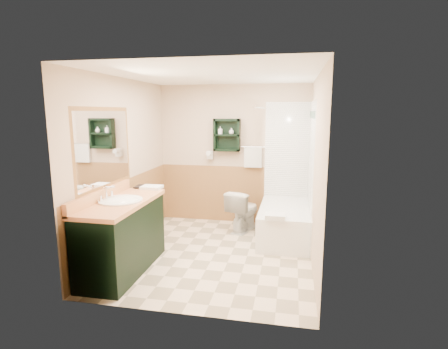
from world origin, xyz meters
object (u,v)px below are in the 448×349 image
Objects in this scene: toilet at (243,211)px; vanity_book at (135,179)px; hair_dryer at (210,155)px; vanity at (123,236)px; bathtub at (284,222)px; wall_shelf at (227,135)px; soap_bottle_a at (220,132)px; soap_bottle_b at (231,132)px.

toilet is 1.85m from vanity_book.
hair_dryer reaches higher than toilet.
vanity is 0.96m from vanity_book.
hair_dryer reaches higher than bathtub.
bathtub is at bearing 14.91° from vanity_book.
wall_shelf is 0.46m from hair_dryer.
wall_shelf is at bearing 150.85° from bathtub.
toilet is at bearing 162.65° from bathtub.
wall_shelf reaches higher than vanity_book.
vanity_book reaches higher than toilet.
wall_shelf is 1.81m from vanity_book.
toilet is (0.65, -0.39, -0.86)m from hair_dryer.
bathtub is (1.92, 1.55, -0.19)m from vanity.
vanity_book is (-0.17, 0.76, 0.56)m from vanity.
soap_bottle_a is at bearing -177.40° from wall_shelf.
wall_shelf is 0.10m from soap_bottle_b.
vanity is (-0.59, -2.15, -0.76)m from hair_dryer.
vanity_book is (-0.76, -1.39, -0.20)m from hair_dryer.
hair_dryer is 0.16× the size of bathtub.
soap_bottle_a is 0.19m from soap_bottle_b.
vanity is 6.18× the size of vanity_book.
wall_shelf is at bearing 2.60° from soap_bottle_a.
vanity is 2.54m from soap_bottle_a.
hair_dryer is 0.56m from soap_bottle_b.
bathtub is at bearing 38.99° from vanity.
vanity is 2.48m from bathtub.
vanity is 2.61m from soap_bottle_b.
soap_bottle_b reaches higher than toilet.
wall_shelf is 2.56m from vanity.
bathtub is at bearing -30.97° from soap_bottle_b.
vanity is 10.65× the size of soap_bottle_a.
bathtub is at bearing -29.15° from wall_shelf.
soap_bottle_b reaches higher than vanity_book.
vanity is at bearing -105.46° from hair_dryer.
vanity is at bearing -114.71° from soap_bottle_b.
soap_bottle_a is at bearing -8.98° from hair_dryer.
soap_bottle_a is (-1.14, 0.57, 1.34)m from bathtub.
soap_bottle_a reaches higher than toilet.
soap_bottle_b is at bearing 65.29° from vanity.
vanity reaches higher than bathtub.
soap_bottle_b is (1.14, 1.36, 0.61)m from vanity_book.
hair_dryer is 1.06× the size of vanity_book.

